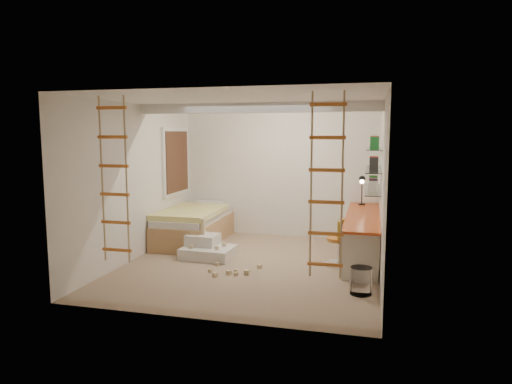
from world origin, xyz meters
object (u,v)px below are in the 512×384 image
(desk, at_px, (362,235))
(bed, at_px, (194,225))
(swivel_chair, at_px, (339,249))
(play_platform, at_px, (207,249))

(desk, height_order, bed, desk)
(desk, relative_size, swivel_chair, 3.70)
(desk, distance_m, bed, 3.22)
(bed, bearing_deg, swivel_chair, -18.37)
(desk, bearing_deg, swivel_chair, -120.12)
(desk, xyz_separation_m, play_platform, (-2.57, -0.61, -0.26))
(desk, distance_m, play_platform, 2.66)
(play_platform, bearing_deg, bed, 122.65)
(desk, bearing_deg, bed, 173.51)
(swivel_chair, distance_m, play_platform, 2.24)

